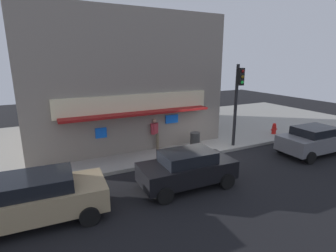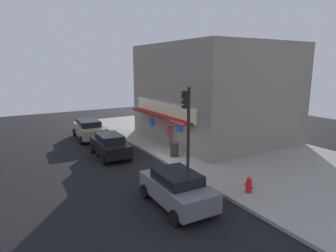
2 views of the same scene
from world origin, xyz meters
TOP-DOWN VIEW (x-y plane):
  - ground_plane at (0.00, 0.00)m, footprint 48.56×48.56m
  - sidewalk at (0.00, 5.70)m, footprint 32.37×11.40m
  - corner_building at (-3.39, 6.69)m, footprint 11.12×10.16m
  - traffic_light at (2.08, 0.40)m, footprint 0.32×0.58m
  - fire_hydrant at (6.23, 1.17)m, footprint 0.53×0.29m
  - trash_can at (-0.29, 1.04)m, footprint 0.55×0.55m
  - pedestrian at (-2.38, 2.02)m, footprint 0.55×0.53m
  - parked_car_black at (-2.90, -2.45)m, footprint 4.02×2.04m
  - parked_car_grey at (5.34, -2.30)m, footprint 4.02×2.15m
  - parked_car_tan at (-8.53, -2.31)m, footprint 4.57×2.30m

SIDE VIEW (x-z plane):
  - ground_plane at x=0.00m, z-range 0.00..0.00m
  - sidewalk at x=0.00m, z-range 0.00..0.17m
  - fire_hydrant at x=6.23m, z-range 0.15..0.91m
  - trash_can at x=-0.29m, z-range 0.17..1.11m
  - parked_car_black at x=-2.90m, z-range 0.03..1.58m
  - parked_car_grey at x=5.34m, z-range 0.04..1.60m
  - parked_car_tan at x=-8.53m, z-range 0.04..1.63m
  - pedestrian at x=-2.38m, z-range 0.27..2.04m
  - traffic_light at x=2.08m, z-range 0.84..5.58m
  - corner_building at x=-3.39m, z-range 0.16..7.70m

